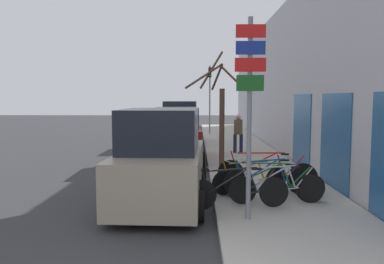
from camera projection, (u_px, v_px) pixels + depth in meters
The scene contains 16 objects.
ground_plane at pixel (182, 162), 14.72m from camera, with size 80.00×80.00×0.00m, color #333335.
sidewalk_curb at pixel (240, 150), 17.47m from camera, with size 3.20×32.00×0.15m.
building_facade at pixel (279, 82), 17.08m from camera, with size 0.23×32.00×6.50m.
signpost at pixel (250, 104), 7.16m from camera, with size 0.59×0.11×3.90m.
bicycle_0 at pixel (238, 191), 8.02m from camera, with size 2.23×0.51×0.90m.
bicycle_1 at pixel (278, 187), 8.45m from camera, with size 2.24×0.47×0.86m.
bicycle_2 at pixel (271, 183), 8.79m from camera, with size 2.25×0.91×0.89m.
bicycle_3 at pixel (269, 180), 9.11m from camera, with size 2.25×0.53×0.91m.
bicycle_4 at pixel (250, 178), 9.38m from camera, with size 1.97×0.80×0.83m.
bicycle_5 at pixel (266, 173), 9.82m from camera, with size 2.51×0.77×0.98m.
parked_car_0 at pixel (161, 162), 8.84m from camera, with size 2.21×4.23×2.27m.
parked_car_1 at pixel (177, 138), 14.49m from camera, with size 2.16×4.17×2.16m.
parked_car_2 at pixel (181, 126), 19.64m from camera, with size 2.09×4.27×2.35m.
pedestrian_near at pixel (238, 131), 16.17m from camera, with size 0.43×0.37×1.66m.
street_tree at pixel (220, 114), 12.48m from camera, with size 1.94×1.80×3.90m.
traffic_light at pixel (210, 90), 24.72m from camera, with size 0.20×0.30×4.50m.
Camera 1 is at (0.61, -3.35, 2.52)m, focal length 35.00 mm.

